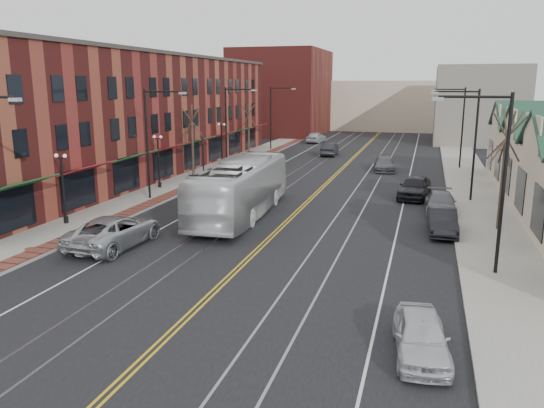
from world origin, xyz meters
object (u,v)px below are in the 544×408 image
Objects in this scene: transit_bus at (241,188)px; parked_car_d at (415,187)px; parked_car_a at (421,336)px; parked_car_c at (441,203)px; parked_car_b at (442,221)px; parked_suv at (115,231)px.

transit_bus reaches higher than parked_car_d.
parked_car_a is at bearing -80.06° from parked_car_d.
parked_car_c is at bearing -59.78° from parked_car_d.
parked_car_b is at bearing -91.16° from parked_car_c.
parked_suv reaches higher than parked_car_c.
transit_bus is 12.61m from parked_car_b.
transit_bus is at bearing 174.27° from parked_car_b.
parked_car_a is at bearing -96.54° from parked_car_b.
parked_car_b is (12.54, -0.60, -1.13)m from transit_bus.
transit_bus is 2.65× the size of parked_car_d.
parked_car_c is (12.54, 4.61, -1.17)m from transit_bus.
parked_car_c is at bearing 80.96° from parked_car_a.
parked_car_b is at bearing -153.34° from parked_suv.
parked_car_a is 24.65m from parked_car_d.
parked_car_d is (-1.80, 4.39, 0.17)m from parked_car_c.
parked_car_a reaches higher than parked_car_c.
parked_suv is at bearing -123.32° from parked_car_d.
parked_car_a is 0.81× the size of parked_car_d.
parked_car_d reaches higher than parked_car_b.
parked_car_a is (15.86, -7.54, -0.15)m from parked_suv.
parked_car_b reaches higher than parked_car_c.
parked_car_d is (-0.86, 24.64, 0.16)m from parked_car_a.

